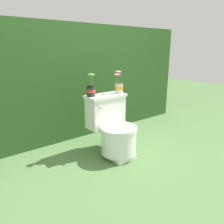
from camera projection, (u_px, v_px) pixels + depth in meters
ground_plane at (124, 157)px, 2.45m from camera, size 12.00×12.00×0.00m
hedge_backdrop at (70, 80)px, 3.13m from camera, size 3.53×0.74×1.48m
toilet at (113, 129)px, 2.44m from camera, size 0.46×0.55×0.67m
potted_plant_left at (91, 89)px, 2.33m from camera, size 0.09×0.10×0.25m
potted_plant_midleft at (119, 85)px, 2.50m from camera, size 0.12×0.09×0.26m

